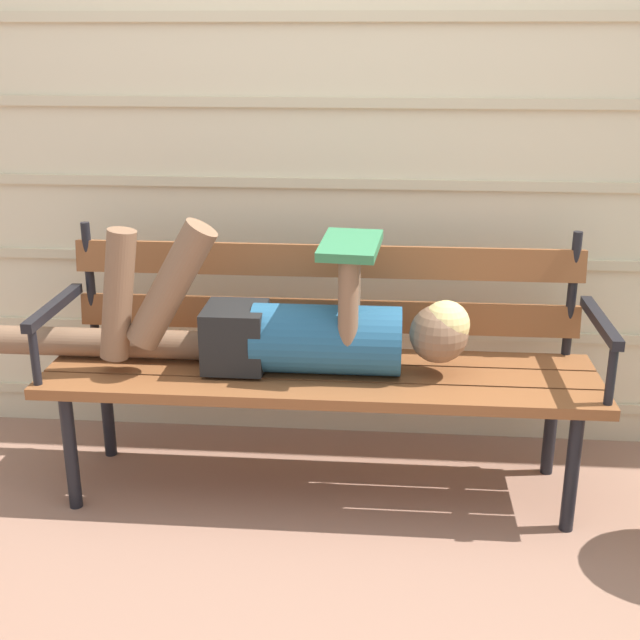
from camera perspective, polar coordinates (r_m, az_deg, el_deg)
The scene contains 4 objects.
ground_plane at distance 2.80m, azimuth -0.32°, elevation -13.41°, with size 12.00×12.00×0.00m, color #936B56.
house_siding at distance 3.04m, azimuth 0.78°, elevation 12.13°, with size 5.03×0.08×2.27m.
park_bench at distance 2.80m, azimuth 0.12°, elevation -2.13°, with size 1.83×0.48×0.88m.
reclining_person at distance 2.71m, azimuth -2.75°, elevation -0.53°, with size 1.67×0.27×0.52m.
Camera 1 is at (0.21, -2.35, 1.51)m, focal length 46.51 mm.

